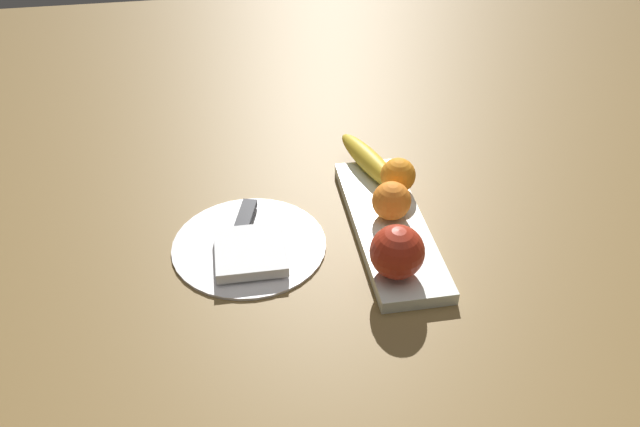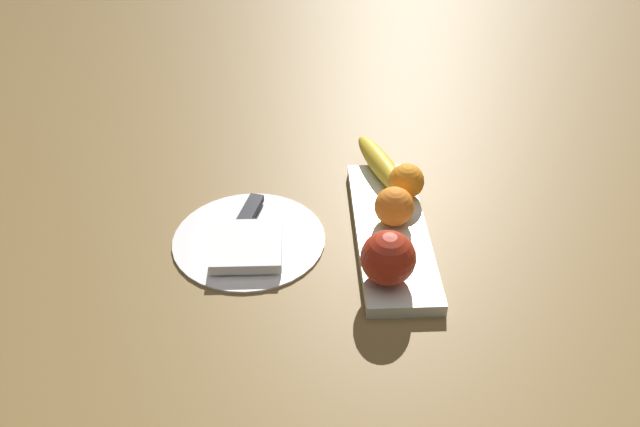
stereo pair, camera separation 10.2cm
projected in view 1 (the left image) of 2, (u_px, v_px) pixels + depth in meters
ground_plane at (402, 243)px, 1.04m from camera, size 2.40×2.40×0.00m
fruit_tray at (389, 226)px, 1.06m from camera, size 0.36×0.11×0.02m
apple at (397, 252)px, 0.93m from camera, size 0.08×0.08×0.08m
banana at (370, 162)px, 1.16m from camera, size 0.20×0.10×0.04m
orange_near_apple at (398, 175)px, 1.10m from camera, size 0.06×0.06×0.06m
orange_near_banana at (391, 201)px, 1.04m from camera, size 0.06×0.06×0.06m
dinner_plate at (249, 244)px, 1.03m from camera, size 0.25×0.25×0.01m
folded_napkin at (250, 250)px, 1.00m from camera, size 0.11×0.11×0.02m
knife at (243, 224)px, 1.06m from camera, size 0.18×0.07×0.01m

